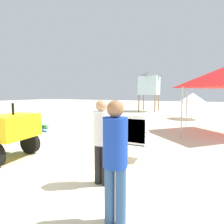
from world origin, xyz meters
TOP-DOWN VIEW (x-y plane):
  - ground at (0.00, 0.00)m, footprint 80.00×80.00m
  - stacked_plastic_chairs at (2.40, 1.41)m, footprint 0.48×0.48m
  - surfboard_pile at (-3.42, 3.05)m, footprint 2.53×0.82m
  - lifeguard_near_left at (2.17, -0.04)m, footprint 0.32×0.32m
  - lifeguard_near_center at (2.86, -0.89)m, footprint 0.32×0.32m
  - popup_canopy at (4.70, 5.98)m, footprint 3.04×3.04m
  - lifeguard_tower at (-0.68, 14.52)m, footprint 1.98×1.98m
  - beach_umbrella_left at (3.38, 10.45)m, footprint 1.93×1.93m
  - traffic_cone_near at (0.66, 3.84)m, footprint 0.33×0.33m

SIDE VIEW (x-z plane):
  - ground at x=0.00m, z-range 0.00..0.00m
  - surfboard_pile at x=-3.42m, z-range -0.01..0.31m
  - traffic_cone_near at x=0.66m, z-range 0.00..0.47m
  - stacked_plastic_chairs at x=2.40m, z-range 0.10..1.30m
  - lifeguard_near_left at x=2.17m, z-range 0.12..1.75m
  - lifeguard_near_center at x=2.86m, z-range 0.12..1.78m
  - beach_umbrella_left at x=3.38m, z-range 0.56..2.36m
  - popup_canopy at x=4.70m, z-range 1.00..3.87m
  - lifeguard_tower at x=-0.68m, z-range 0.83..4.71m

